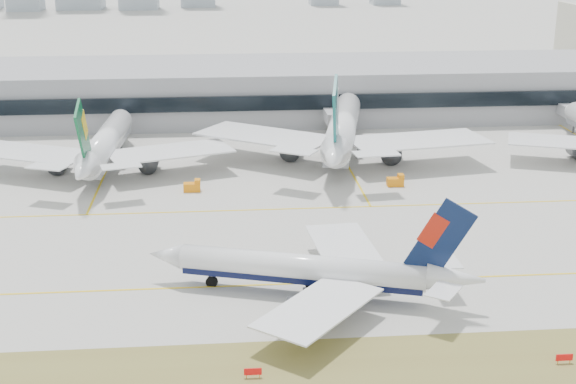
{
  "coord_description": "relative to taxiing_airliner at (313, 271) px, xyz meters",
  "views": [
    {
      "loc": [
        -12.04,
        -118.63,
        52.74
      ],
      "look_at": [
        -0.16,
        18.0,
        7.5
      ],
      "focal_mm": 50.0,
      "sensor_mm": 36.0,
      "label": 1
    }
  ],
  "objects": [
    {
      "name": "hold_sign_right",
      "position": [
        29.49,
        -22.46,
        -3.27
      ],
      "size": [
        2.2,
        0.15,
        1.35
      ],
      "color": "red",
      "rests_on": "ground"
    },
    {
      "name": "terminal",
      "position": [
        -1.27,
        124.37,
        3.35
      ],
      "size": [
        280.0,
        43.1,
        15.0
      ],
      "color": "gray",
      "rests_on": "ground"
    },
    {
      "name": "widebody_cathay",
      "position": [
        15.63,
        75.02,
        2.53
      ],
      "size": [
        68.91,
        68.49,
        25.11
      ],
      "rotation": [
        0.0,
        0.0,
        1.36
      ],
      "color": "white",
      "rests_on": "ground"
    },
    {
      "name": "taxiing_airliner",
      "position": [
        0.0,
        0.0,
        0.0
      ],
      "size": [
        49.92,
        42.44,
        17.21
      ],
      "rotation": [
        0.0,
        0.0,
        2.83
      ],
      "color": "white",
      "rests_on": "ground"
    },
    {
      "name": "widebody_eva",
      "position": [
        -39.65,
        69.99,
        1.55
      ],
      "size": [
        60.12,
        58.82,
        21.45
      ],
      "rotation": [
        0.0,
        0.0,
        1.52
      ],
      "color": "white",
      "rests_on": "ground"
    },
    {
      "name": "hold_sign_left",
      "position": [
        -10.12,
        -22.46,
        -3.27
      ],
      "size": [
        2.2,
        0.15,
        1.35
      ],
      "color": "red",
      "rests_on": "ground"
    },
    {
      "name": "gse_b",
      "position": [
        -19.41,
        52.45,
        -3.1
      ],
      "size": [
        3.55,
        2.0,
        2.6
      ],
      "color": "orange",
      "rests_on": "ground"
    },
    {
      "name": "ground",
      "position": [
        -1.27,
        9.54,
        -4.15
      ],
      "size": [
        3000.0,
        3000.0,
        0.0
      ],
      "primitive_type": "plane",
      "color": "#A8A69D",
      "rests_on": "ground"
    },
    {
      "name": "gse_c",
      "position": [
        24.04,
        52.41,
        -3.1
      ],
      "size": [
        3.55,
        2.0,
        2.6
      ],
      "color": "orange",
      "rests_on": "ground"
    }
  ]
}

